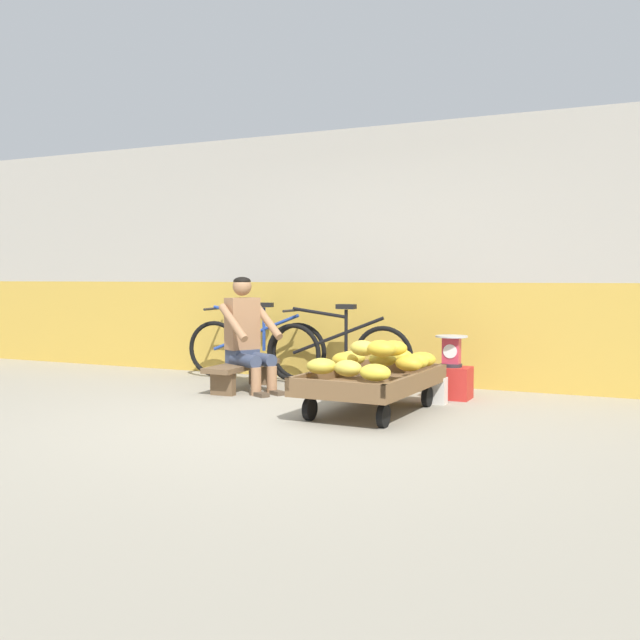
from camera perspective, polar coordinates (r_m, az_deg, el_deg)
The scene contains 11 objects.
ground_plane at distance 5.72m, azimuth -4.45°, elevation -8.10°, with size 80.00×80.00×0.00m, color gray.
back_wall at distance 8.01m, azimuth 4.77°, elevation 5.01°, with size 16.00×0.30×2.74m.
banana_cart at distance 6.14m, azimuth 4.03°, elevation -5.05°, with size 0.90×1.48×0.36m.
banana_pile at distance 6.13m, azimuth 4.54°, elevation -2.99°, with size 0.87×1.38×0.27m.
low_bench at distance 7.44m, azimuth -6.05°, elevation -3.90°, with size 0.33×1.11×0.27m.
vendor_seated at distance 7.33m, azimuth -5.72°, elevation -1.11°, with size 0.74×0.64×1.14m.
plastic_crate at distance 6.97m, azimuth 10.19°, elevation -4.84°, with size 0.36×0.28×0.30m.
weighing_scale at distance 6.93m, azimuth 10.21°, elevation -2.35°, with size 0.30×0.30×0.29m.
bicycle_near_left at distance 8.21m, azimuth -5.06°, elevation -2.14°, with size 1.66×0.48×0.86m.
bicycle_far_left at distance 7.70m, azimuth 1.32°, elevation -2.49°, with size 1.66×0.48×0.86m.
shopping_bag at distance 6.67m, azimuth 9.05°, elevation -5.45°, with size 0.18×0.12×0.24m, color silver.
Camera 1 is at (2.74, -4.89, 1.13)m, focal length 41.06 mm.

